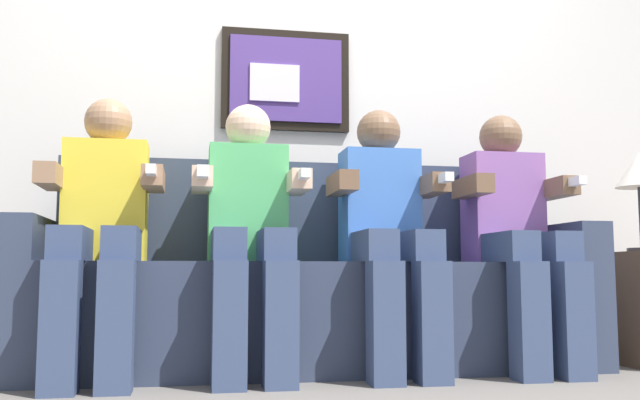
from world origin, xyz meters
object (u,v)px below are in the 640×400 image
object	(u,v)px
person_leftmost	(102,221)
person_right_center	(387,224)
person_rightmost	(515,226)
couch	(312,295)
person_left_center	(250,222)
table_lamp	(640,175)

from	to	relation	value
person_leftmost	person_right_center	xyz separation A→B (m)	(1.13, 0.00, 0.00)
person_leftmost	person_right_center	bearing A→B (deg)	0.00
person_leftmost	person_rightmost	xyz separation A→B (m)	(1.70, 0.00, 0.00)
couch	person_left_center	distance (m)	0.44
couch	person_leftmost	world-z (taller)	person_leftmost
person_leftmost	table_lamp	size ratio (longest dim) A/B	2.41
person_leftmost	person_right_center	world-z (taller)	same
couch	person_leftmost	size ratio (longest dim) A/B	2.17
couch	person_left_center	size ratio (longest dim) A/B	2.17
person_leftmost	table_lamp	distance (m)	2.39
person_leftmost	person_left_center	bearing A→B (deg)	-0.05
person_leftmost	person_left_center	size ratio (longest dim) A/B	1.00
couch	person_rightmost	distance (m)	0.91
person_right_center	table_lamp	world-z (taller)	person_right_center
couch	table_lamp	xyz separation A→B (m)	(1.52, -0.06, 0.55)
person_leftmost	person_left_center	xyz separation A→B (m)	(0.57, -0.00, 0.00)
person_right_center	person_rightmost	bearing A→B (deg)	0.00
person_leftmost	table_lamp	bearing A→B (deg)	2.57
couch	person_leftmost	xyz separation A→B (m)	(-0.85, -0.17, 0.29)
person_left_center	table_lamp	world-z (taller)	person_left_center
person_left_center	person_right_center	size ratio (longest dim) A/B	1.00
person_rightmost	person_left_center	bearing A→B (deg)	-179.98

